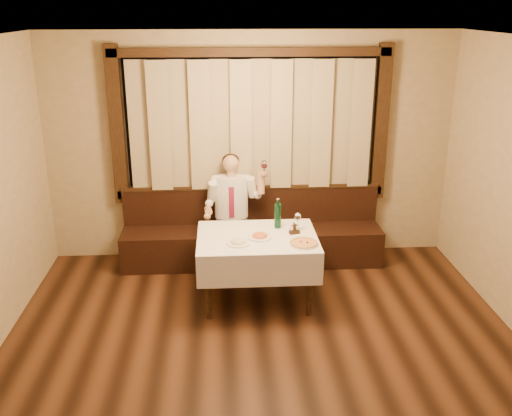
{
  "coord_description": "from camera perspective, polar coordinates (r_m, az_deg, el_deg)",
  "views": [
    {
      "loc": [
        -0.36,
        -3.87,
        3.07
      ],
      "look_at": [
        0.0,
        1.9,
        1.0
      ],
      "focal_mm": 40.0,
      "sensor_mm": 36.0,
      "label": 1
    }
  ],
  "objects": [
    {
      "name": "banquette",
      "position": [
        7.16,
        -0.41,
        -2.98
      ],
      "size": [
        3.2,
        0.61,
        0.94
      ],
      "color": "black",
      "rests_on": "ground"
    },
    {
      "name": "pizza",
      "position": [
        5.85,
        4.8,
        -3.52
      ],
      "size": [
        0.3,
        0.3,
        0.03
      ],
      "rotation": [
        0.0,
        0.0,
        -0.24
      ],
      "color": "white",
      "rests_on": "dining_table"
    },
    {
      "name": "dining_table",
      "position": [
        6.09,
        0.12,
        -3.73
      ],
      "size": [
        1.27,
        0.97,
        0.76
      ],
      "color": "black",
      "rests_on": "ground"
    },
    {
      "name": "room",
      "position": [
        5.11,
        0.64,
        1.76
      ],
      "size": [
        5.01,
        6.01,
        2.81
      ],
      "color": "black",
      "rests_on": "ground"
    },
    {
      "name": "cruet_caddy",
      "position": [
        6.1,
        3.86,
        -2.21
      ],
      "size": [
        0.12,
        0.08,
        0.12
      ],
      "rotation": [
        0.0,
        0.0,
        0.28
      ],
      "color": "black",
      "rests_on": "dining_table"
    },
    {
      "name": "green_bottle",
      "position": [
        6.22,
        2.19,
        -0.74
      ],
      "size": [
        0.07,
        0.07,
        0.34
      ],
      "rotation": [
        0.0,
        0.0,
        0.32
      ],
      "color": "#104D2C",
      "rests_on": "dining_table"
    },
    {
      "name": "seated_man",
      "position": [
        6.89,
        -2.42,
        0.54
      ],
      "size": [
        0.76,
        0.57,
        1.39
      ],
      "color": "black",
      "rests_on": "ground"
    },
    {
      "name": "pasta_red",
      "position": [
        5.99,
        0.38,
        -2.65
      ],
      "size": [
        0.26,
        0.26,
        0.09
      ],
      "rotation": [
        0.0,
        0.0,
        -0.2
      ],
      "color": "white",
      "rests_on": "dining_table"
    },
    {
      "name": "table_wine_glass",
      "position": [
        6.17,
        4.2,
        -0.94
      ],
      "size": [
        0.07,
        0.07,
        0.2
      ],
      "rotation": [
        0.0,
        0.0,
        -0.05
      ],
      "color": "white",
      "rests_on": "dining_table"
    },
    {
      "name": "pasta_cream",
      "position": [
        5.84,
        -1.78,
        -3.27
      ],
      "size": [
        0.25,
        0.25,
        0.09
      ],
      "rotation": [
        0.0,
        0.0,
        0.24
      ],
      "color": "white",
      "rests_on": "dining_table"
    }
  ]
}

